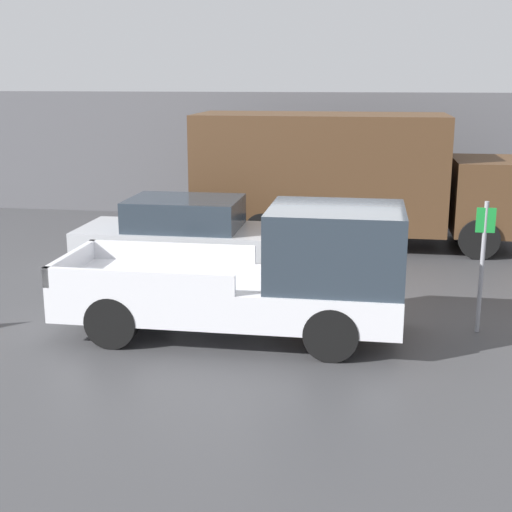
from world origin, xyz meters
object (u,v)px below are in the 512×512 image
at_px(car, 181,234).
at_px(parking_sign, 483,259).
at_px(newspaper_box, 345,201).
at_px(pickup_truck, 268,276).
at_px(delivery_truck, 345,175).

height_order(car, parking_sign, parking_sign).
height_order(parking_sign, newspaper_box, parking_sign).
xyz_separation_m(car, newspaper_box, (3.27, 6.22, -0.27)).
bearing_deg(newspaper_box, pickup_truck, -94.92).
bearing_deg(delivery_truck, newspaper_box, 91.32).
xyz_separation_m(car, delivery_truck, (3.33, 3.21, 0.91)).
height_order(delivery_truck, parking_sign, delivery_truck).
bearing_deg(parking_sign, pickup_truck, -167.86).
distance_m(pickup_truck, car, 4.43).
distance_m(delivery_truck, parking_sign, 6.67).
height_order(pickup_truck, newspaper_box, pickup_truck).
bearing_deg(newspaper_box, car, -117.71).
bearing_deg(car, pickup_truck, -56.94).
bearing_deg(car, delivery_truck, 43.88).
height_order(pickup_truck, car, pickup_truck).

